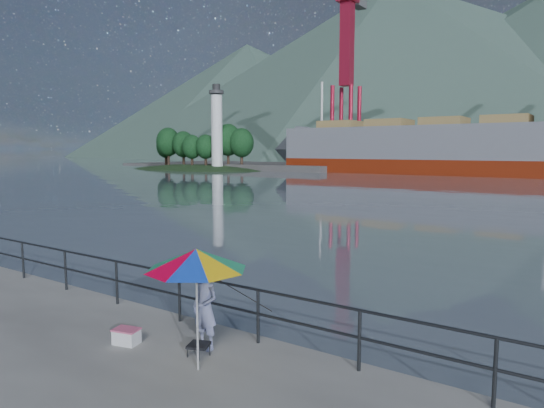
{
  "coord_description": "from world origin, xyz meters",
  "views": [
    {
      "loc": [
        8.03,
        -5.23,
        3.54
      ],
      "look_at": [
        0.38,
        6.0,
        2.0
      ],
      "focal_mm": 32.0,
      "sensor_mm": 36.0,
      "label": 1
    }
  ],
  "objects_px": {
    "cooler_bag": "(127,337)",
    "bulk_carrier": "(470,145)",
    "fisherman": "(205,308)",
    "beach_umbrella": "(196,259)"
  },
  "relations": [
    {
      "from": "beach_umbrella",
      "to": "bulk_carrier",
      "type": "height_order",
      "value": "bulk_carrier"
    },
    {
      "from": "beach_umbrella",
      "to": "fisherman",
      "type": "bearing_deg",
      "value": 123.64
    },
    {
      "from": "bulk_carrier",
      "to": "fisherman",
      "type": "bearing_deg",
      "value": -81.28
    },
    {
      "from": "fisherman",
      "to": "bulk_carrier",
      "type": "bearing_deg",
      "value": 103.21
    },
    {
      "from": "fisherman",
      "to": "cooler_bag",
      "type": "xyz_separation_m",
      "value": [
        -1.33,
        -0.67,
        -0.62
      ]
    },
    {
      "from": "fisherman",
      "to": "beach_umbrella",
      "type": "xyz_separation_m",
      "value": [
        0.47,
        -0.71,
        1.07
      ]
    },
    {
      "from": "cooler_bag",
      "to": "bulk_carrier",
      "type": "height_order",
      "value": "bulk_carrier"
    },
    {
      "from": "fisherman",
      "to": "beach_umbrella",
      "type": "distance_m",
      "value": 1.37
    },
    {
      "from": "beach_umbrella",
      "to": "cooler_bag",
      "type": "relative_size",
      "value": 4.5
    },
    {
      "from": "fisherman",
      "to": "cooler_bag",
      "type": "height_order",
      "value": "fisherman"
    }
  ]
}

